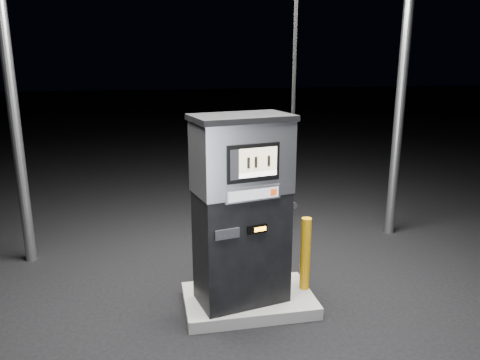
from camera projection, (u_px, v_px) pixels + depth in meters
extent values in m
plane|color=black|center=(249.00, 306.00, 5.89)|extent=(80.00, 80.00, 0.00)
cube|color=slate|center=(249.00, 300.00, 5.87)|extent=(1.60, 1.00, 0.15)
cylinder|color=gray|center=(14.00, 114.00, 6.64)|extent=(0.16, 0.16, 4.50)
cylinder|color=gray|center=(400.00, 105.00, 7.77)|extent=(0.16, 0.16, 4.50)
cube|color=black|center=(241.00, 247.00, 5.59)|extent=(1.15, 0.81, 1.38)
cube|color=silver|center=(242.00, 157.00, 5.31)|extent=(1.17, 0.84, 0.83)
cube|color=black|center=(242.00, 118.00, 5.20)|extent=(1.23, 0.89, 0.07)
cube|color=black|center=(253.00, 163.00, 5.03)|extent=(0.61, 0.16, 0.42)
cube|color=#BAB187|center=(258.00, 160.00, 5.02)|extent=(0.44, 0.10, 0.26)
cube|color=white|center=(258.00, 174.00, 5.06)|extent=(0.44, 0.10, 0.06)
cube|color=silver|center=(253.00, 194.00, 5.12)|extent=(0.65, 0.17, 0.15)
cube|color=#95989C|center=(254.00, 195.00, 5.10)|extent=(0.59, 0.13, 0.12)
cube|color=#AC2F0B|center=(274.00, 192.00, 5.19)|extent=(0.08, 0.02, 0.08)
cube|color=black|center=(257.00, 229.00, 5.25)|extent=(0.24, 0.07, 0.10)
cube|color=orange|center=(260.00, 229.00, 5.25)|extent=(0.14, 0.03, 0.05)
cube|color=black|center=(227.00, 234.00, 5.11)|extent=(0.29, 0.09, 0.11)
cube|color=black|center=(285.00, 204.00, 5.69)|extent=(0.15, 0.22, 0.27)
cylinder|color=gray|center=(290.00, 203.00, 5.72)|extent=(0.13, 0.25, 0.08)
cylinder|color=black|center=(295.00, 47.00, 5.19)|extent=(0.05, 0.05, 3.41)
cylinder|color=#C6860B|center=(204.00, 269.00, 5.67)|extent=(0.14, 0.14, 0.79)
cylinder|color=#C6860B|center=(305.00, 254.00, 5.91)|extent=(0.14, 0.14, 0.95)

